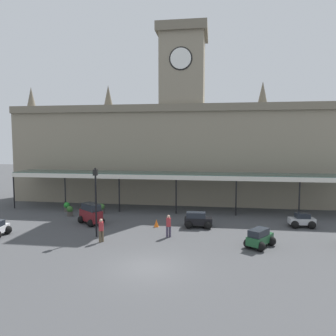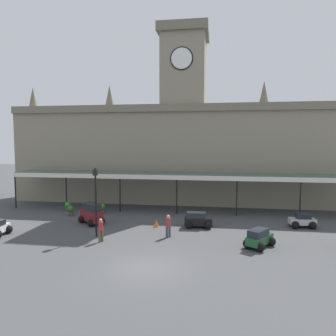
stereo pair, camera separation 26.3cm
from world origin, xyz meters
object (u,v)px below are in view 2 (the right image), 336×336
object	(u,v)px
pedestrian_beside_cars	(168,225)
victorian_lamppost	(96,194)
planter_near_kerb	(68,207)
planter_by_canopy	(102,208)
pedestrian_near_entrance	(101,229)
traffic_cone	(156,223)
car_black_estate	(198,221)
planter_forecourt_centre	(71,211)
car_maroon_van	(91,215)
car_silver_sedan	(302,222)
car_green_estate	(259,239)

from	to	relation	value
pedestrian_beside_cars	victorian_lamppost	bearing A→B (deg)	-173.17
planter_near_kerb	planter_by_canopy	size ratio (longest dim) A/B	1.00
pedestrian_beside_cars	pedestrian_near_entrance	world-z (taller)	same
pedestrian_near_entrance	traffic_cone	size ratio (longest dim) A/B	2.70
pedestrian_beside_cars	planter_by_canopy	bearing A→B (deg)	138.52
car_black_estate	pedestrian_beside_cars	world-z (taller)	pedestrian_beside_cars
planter_by_canopy	planter_forecourt_centre	distance (m)	3.00
car_maroon_van	pedestrian_beside_cars	xyz separation A→B (m)	(7.10, -2.73, 0.10)
traffic_cone	car_silver_sedan	bearing A→B (deg)	7.74
planter_near_kerb	car_silver_sedan	bearing A→B (deg)	-6.98
car_maroon_van	planter_by_canopy	xyz separation A→B (m)	(-0.52, 4.01, -0.32)
car_green_estate	car_black_estate	size ratio (longest dim) A/B	1.06
car_black_estate	victorian_lamppost	world-z (taller)	victorian_lamppost
victorian_lamppost	car_black_estate	bearing A→B (deg)	26.15
car_silver_sedan	planter_by_canopy	xyz separation A→B (m)	(-18.14, 2.48, -0.01)
pedestrian_near_entrance	victorian_lamppost	distance (m)	2.69
car_black_estate	pedestrian_beside_cars	xyz separation A→B (m)	(-2.01, -2.97, 0.34)
car_silver_sedan	pedestrian_beside_cars	distance (m)	11.35
car_green_estate	car_maroon_van	world-z (taller)	car_maroon_van
car_green_estate	car_silver_sedan	size ratio (longest dim) A/B	1.16
planter_near_kerb	planter_forecourt_centre	world-z (taller)	same
car_maroon_van	planter_forecourt_centre	bearing A→B (deg)	141.19
traffic_cone	pedestrian_beside_cars	bearing A→B (deg)	-62.07
planter_by_canopy	planter_forecourt_centre	world-z (taller)	same
car_green_estate	pedestrian_near_entrance	distance (m)	10.94
planter_near_kerb	planter_by_canopy	xyz separation A→B (m)	(3.72, -0.20, 0.00)
pedestrian_near_entrance	planter_by_canopy	world-z (taller)	pedestrian_near_entrance
car_silver_sedan	pedestrian_near_entrance	size ratio (longest dim) A/B	1.26
car_silver_sedan	traffic_cone	xyz separation A→B (m)	(-11.92, -1.62, -0.19)
car_maroon_van	traffic_cone	world-z (taller)	car_maroon_van
pedestrian_beside_cars	car_green_estate	bearing A→B (deg)	-11.43
pedestrian_near_entrance	planter_by_canopy	size ratio (longest dim) A/B	1.74
car_maroon_van	planter_near_kerb	xyz separation A→B (m)	(-4.25, 4.21, -0.32)
car_green_estate	planter_forecourt_centre	bearing A→B (deg)	158.55
car_green_estate	pedestrian_beside_cars	world-z (taller)	pedestrian_beside_cars
victorian_lamppost	planter_near_kerb	bearing A→B (deg)	128.42
car_maroon_van	car_black_estate	bearing A→B (deg)	1.52
pedestrian_near_entrance	victorian_lamppost	xyz separation A→B (m)	(-0.80, 1.17, 2.28)
victorian_lamppost	planter_by_canopy	size ratio (longest dim) A/B	5.38
victorian_lamppost	planter_by_canopy	distance (m)	8.19
pedestrian_near_entrance	planter_near_kerb	bearing A→B (deg)	127.89
car_silver_sedan	victorian_lamppost	size ratio (longest dim) A/B	0.41
pedestrian_beside_cars	car_silver_sedan	bearing A→B (deg)	22.06
car_black_estate	pedestrian_near_entrance	size ratio (longest dim) A/B	1.37
car_green_estate	car_maroon_van	size ratio (longest dim) A/B	0.95
car_maroon_van	planter_by_canopy	distance (m)	4.06
pedestrian_near_entrance	car_green_estate	bearing A→B (deg)	2.73
car_silver_sedan	traffic_cone	distance (m)	12.03
victorian_lamppost	car_silver_sedan	bearing A→B (deg)	17.18
car_black_estate	planter_by_canopy	size ratio (longest dim) A/B	2.38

